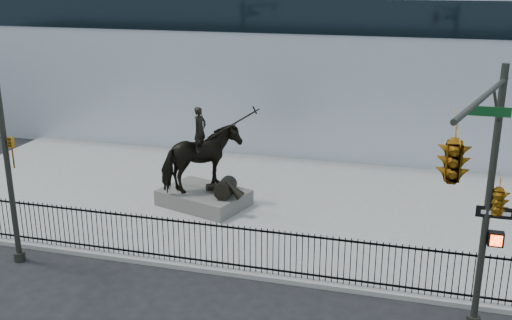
# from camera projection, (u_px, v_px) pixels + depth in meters

# --- Properties ---
(ground) EXTENTS (120.00, 120.00, 0.00)m
(ground) POSITION_uv_depth(u_px,v_px,m) (222.00, 293.00, 17.56)
(ground) COLOR black
(ground) RESTS_ON ground
(plaza) EXTENTS (30.00, 12.00, 0.15)m
(plaza) POSITION_uv_depth(u_px,v_px,m) (277.00, 205.00, 23.96)
(plaza) COLOR gray
(plaza) RESTS_ON ground
(building) EXTENTS (44.00, 14.00, 9.00)m
(building) POSITION_uv_depth(u_px,v_px,m) (331.00, 52.00, 34.54)
(building) COLOR silver
(building) RESTS_ON ground
(picket_fence) EXTENTS (22.10, 0.10, 1.50)m
(picket_fence) POSITION_uv_depth(u_px,v_px,m) (234.00, 247.00, 18.43)
(picket_fence) COLOR black
(picket_fence) RESTS_ON plaza
(statue_plinth) EXTENTS (3.77, 3.11, 0.61)m
(statue_plinth) POSITION_uv_depth(u_px,v_px,m) (204.00, 198.00, 23.63)
(statue_plinth) COLOR #53514C
(statue_plinth) RESTS_ON plaza
(equestrian_statue) EXTENTS (3.97, 3.11, 3.52)m
(equestrian_statue) POSITION_uv_depth(u_px,v_px,m) (204.00, 160.00, 23.12)
(equestrian_statue) COLOR black
(equestrian_statue) RESTS_ON statue_plinth
(traffic_signal_right) EXTENTS (2.17, 6.86, 7.00)m
(traffic_signal_right) POSITION_uv_depth(u_px,v_px,m) (478.00, 179.00, 12.60)
(traffic_signal_right) COLOR #282A25
(traffic_signal_right) RESTS_ON ground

